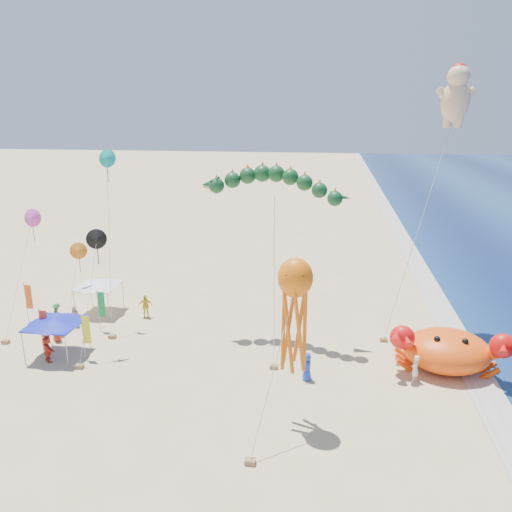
{
  "coord_description": "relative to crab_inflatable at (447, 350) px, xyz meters",
  "views": [
    {
      "loc": [
        2.53,
        -28.85,
        15.74
      ],
      "look_at": [
        -2.0,
        2.0,
        6.5
      ],
      "focal_mm": 35.0,
      "sensor_mm": 36.0,
      "label": 1
    }
  ],
  "objects": [
    {
      "name": "canopy_blue",
      "position": [
        -25.04,
        -1.65,
        1.05
      ],
      "size": [
        3.51,
        3.51,
        2.71
      ],
      "color": "gray",
      "rests_on": "ground"
    },
    {
      "name": "crab_inflatable",
      "position": [
        0.0,
        0.0,
        0.0
      ],
      "size": [
        7.2,
        4.67,
        3.15
      ],
      "color": "#FF500D",
      "rests_on": "ground"
    },
    {
      "name": "canopy_white",
      "position": [
        -25.48,
        5.6,
        1.05
      ],
      "size": [
        3.34,
        3.34,
        2.71
      ],
      "color": "gray",
      "rests_on": "ground"
    },
    {
      "name": "ground",
      "position": [
        -10.21,
        -0.54,
        -1.39
      ],
      "size": [
        320.0,
        320.0,
        0.0
      ],
      "primitive_type": "plane",
      "color": "#D1B784",
      "rests_on": "ground"
    },
    {
      "name": "octopus_kite",
      "position": [
        -9.12,
        -6.63,
        5.05
      ],
      "size": [
        2.76,
        4.67,
        8.9
      ],
      "color": "orange",
      "rests_on": "ground"
    },
    {
      "name": "beachgoers",
      "position": [
        -21.91,
        0.64,
        -0.52
      ],
      "size": [
        26.3,
        8.85,
        1.89
      ],
      "color": "white",
      "rests_on": "ground"
    },
    {
      "name": "cherub_kite",
      "position": [
        0.65,
        7.98,
        15.25
      ],
      "size": [
        5.31,
        5.5,
        18.69
      ],
      "color": "beige",
      "rests_on": "ground"
    },
    {
      "name": "dragon_kite",
      "position": [
        -11.4,
        3.52,
        9.27
      ],
      "size": [
        9.92,
        6.41,
        11.76
      ],
      "color": "#103B1B",
      "rests_on": "ground"
    },
    {
      "name": "foam_strip",
      "position": [
        1.79,
        -0.54,
        -1.38
      ],
      "size": [
        320.0,
        320.0,
        0.0
      ],
      "primitive_type": "plane",
      "color": "silver",
      "rests_on": "ground"
    },
    {
      "name": "feather_flags",
      "position": [
        -25.57,
        0.44,
        0.62
      ],
      "size": [
        7.59,
        4.91,
        3.2
      ],
      "color": "gray",
      "rests_on": "ground"
    },
    {
      "name": "small_kites",
      "position": [
        -25.12,
        2.66,
        6.14
      ],
      "size": [
        7.77,
        9.0,
        13.02
      ],
      "color": "#0C8E8E",
      "rests_on": "ground"
    }
  ]
}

